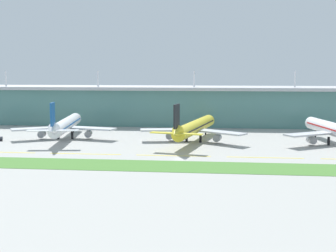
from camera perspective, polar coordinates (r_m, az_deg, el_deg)
ground_plane at (r=165.10m, az=1.50°, el=-4.17°), size 600.00×600.00×0.00m
terminal_building at (r=265.93m, az=3.33°, el=2.60°), size 288.00×34.00×31.42m
airliner_near_middle at (r=217.95m, az=-12.73°, el=0.13°), size 48.31×62.93×18.90m
airliner_center at (r=204.07m, az=3.34°, el=-0.17°), size 47.76×64.22×18.90m
airliner_far_middle at (r=208.33m, az=20.20°, el=-0.45°), size 47.89×59.21×18.90m
taxiway_stripe_west at (r=190.05m, az=-20.23°, el=-3.11°), size 28.00×0.70×0.04m
taxiway_stripe_mid_west at (r=177.63m, az=-10.34°, el=-3.47°), size 28.00×0.70×0.04m
taxiway_stripe_centre at (r=171.17m, az=0.66°, el=-3.75°), size 28.00×0.70×0.04m
taxiway_stripe_mid_east at (r=171.34m, az=12.08°, el=-3.90°), size 28.00×0.70×0.04m
grass_verge at (r=152.48m, az=1.10°, el=-5.09°), size 300.00×18.00×0.10m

